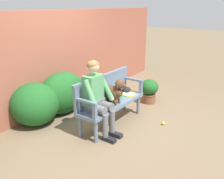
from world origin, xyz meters
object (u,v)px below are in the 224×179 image
object	(u,v)px
person_seated	(97,96)
dog_on_bench	(114,91)
tennis_racket	(128,94)
tennis_ball	(163,123)
potted_plant	(149,90)
sports_bag	(114,95)
baseball_glove	(127,89)
garden_bench	(112,105)

from	to	relation	value
person_seated	dog_on_bench	xyz separation A→B (m)	(0.43, -0.07, -0.03)
person_seated	dog_on_bench	size ratio (longest dim) A/B	2.71
person_seated	tennis_racket	xyz separation A→B (m)	(0.98, -0.02, -0.26)
tennis_racket	tennis_ball	xyz separation A→B (m)	(0.01, -0.81, -0.43)
dog_on_bench	potted_plant	xyz separation A→B (m)	(1.43, 0.00, -0.38)
sports_bag	tennis_ball	distance (m)	1.09
person_seated	baseball_glove	world-z (taller)	person_seated
dog_on_bench	sports_bag	distance (m)	0.31
tennis_racket	baseball_glove	distance (m)	0.19
potted_plant	dog_on_bench	bearing A→B (deg)	-179.83
baseball_glove	sports_bag	world-z (taller)	sports_bag
dog_on_bench	garden_bench	bearing A→B (deg)	66.94
person_seated	tennis_racket	size ratio (longest dim) A/B	2.40
person_seated	dog_on_bench	world-z (taller)	person_seated
tennis_racket	potted_plant	distance (m)	0.89
person_seated	tennis_racket	bearing A→B (deg)	-0.89
person_seated	baseball_glove	size ratio (longest dim) A/B	6.00
dog_on_bench	tennis_ball	distance (m)	1.15
baseball_glove	tennis_ball	distance (m)	1.04
garden_bench	dog_on_bench	size ratio (longest dim) A/B	3.24
tennis_racket	potted_plant	bearing A→B (deg)	-3.14
baseball_glove	potted_plant	distance (m)	0.77
person_seated	tennis_ball	size ratio (longest dim) A/B	20.01
tennis_ball	dog_on_bench	bearing A→B (deg)	126.58
baseball_glove	dog_on_bench	bearing A→B (deg)	156.82
baseball_glove	potted_plant	xyz separation A→B (m)	(0.73, -0.16, -0.18)
sports_bag	tennis_ball	world-z (taller)	sports_bag
tennis_racket	potted_plant	world-z (taller)	potted_plant
baseball_glove	potted_plant	size ratio (longest dim) A/B	0.39
dog_on_bench	potted_plant	bearing A→B (deg)	0.17
sports_bag	tennis_ball	bearing A→B (deg)	-68.88
tennis_racket	baseball_glove	xyz separation A→B (m)	(0.15, 0.11, 0.04)
dog_on_bench	potted_plant	world-z (taller)	dog_on_bench
garden_bench	baseball_glove	bearing A→B (deg)	7.78
garden_bench	potted_plant	bearing A→B (deg)	-2.94
sports_bag	person_seated	bearing A→B (deg)	-172.13
tennis_racket	baseball_glove	bearing A→B (deg)	37.34
tennis_ball	potted_plant	size ratio (longest dim) A/B	0.12
sports_bag	tennis_ball	size ratio (longest dim) A/B	4.24
garden_bench	dog_on_bench	xyz separation A→B (m)	(-0.03, -0.08, 0.30)
garden_bench	person_seated	size ratio (longest dim) A/B	1.20
tennis_ball	potted_plant	xyz separation A→B (m)	(0.87, 0.76, 0.28)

